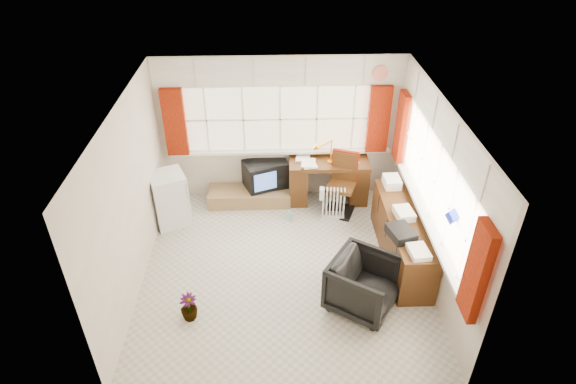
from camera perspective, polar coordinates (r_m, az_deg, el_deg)
The scene contains 20 objects.
ground at distance 7.08m, azimuth -0.48°, elevation -9.05°, with size 4.00×4.00×0.00m, color beige.
room_walls at distance 6.16m, azimuth -0.54°, elevation 1.26°, with size 4.00×4.00×4.00m.
window_back at distance 8.12m, azimuth -0.89°, elevation 5.28°, with size 3.70×0.12×3.60m.
window_right at distance 6.80m, azimuth 16.11°, elevation -2.44°, with size 0.12×3.70×3.60m.
curtains at distance 7.06m, azimuth 6.81°, elevation 5.10°, with size 3.83×3.83×1.15m.
overhead_cabinets at distance 6.78m, azimuth 7.67°, elevation 11.23°, with size 3.98×3.98×0.48m.
desk at distance 8.31m, azimuth 4.76°, elevation 1.74°, with size 1.35×0.68×0.80m.
desk_lamp at distance 7.93m, azimuth 5.16°, elevation 5.45°, with size 0.17×0.15×0.43m.
task_chair at distance 7.99m, azimuth 6.50°, elevation 1.38°, with size 0.58×0.60×1.07m.
office_chair at distance 6.39m, azimuth 8.97°, elevation -10.77°, with size 0.80×0.82×0.75m, color black.
radiator at distance 7.95m, azimuth 5.39°, elevation -1.67°, with size 0.39×0.19×0.56m.
credenza at distance 7.22m, azimuth 13.37°, elevation -5.15°, with size 0.50×2.00×0.85m.
file_tray at distance 6.58m, azimuth 13.24°, elevation -4.74°, with size 0.30×0.38×0.13m, color black.
tv_bench at distance 8.37m, azimuth -4.57°, elevation -0.47°, with size 1.40×0.50×0.25m, color olive.
crt_tv at distance 8.26m, azimuth -3.29°, elevation 2.05°, with size 0.65×0.63×0.47m.
hifi_stack at distance 8.29m, azimuth -2.23°, elevation 2.16°, with size 0.75×0.57×0.47m.
mini_fridge at distance 7.93m, azimuth -13.85°, elevation -0.78°, with size 0.69×0.69×0.90m.
spray_bottle_a at distance 8.26m, azimuth 0.54°, elevation -0.69°, with size 0.11×0.11×0.29m, color white.
spray_bottle_b at distance 7.93m, azimuth 0.15°, elevation -2.72°, with size 0.09×0.09×0.20m, color #89CCBE.
flower_vase at distance 6.41m, azimuth -11.69°, elevation -13.22°, with size 0.22×0.22×0.39m, color black.
Camera 1 is at (-0.12, -5.21, 4.80)m, focal length 30.00 mm.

